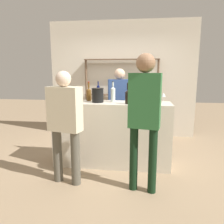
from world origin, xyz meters
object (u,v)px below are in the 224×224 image
(wine_glass, at_px, (163,95))
(server_behind_counter, at_px, (119,102))
(counter_bottle_1, at_px, (128,96))
(customer_right, at_px, (144,111))
(counter_bottle_2, at_px, (113,94))
(counter_bottle_3, at_px, (151,95))
(ice_bucket, at_px, (98,95))
(counter_bottle_4, at_px, (66,92))
(customer_left, at_px, (65,120))
(counter_bottle_0, at_px, (89,94))

(wine_glass, bearing_deg, server_behind_counter, 138.74)
(counter_bottle_1, distance_m, wine_glass, 0.65)
(customer_right, bearing_deg, counter_bottle_2, 41.02)
(counter_bottle_3, xyz_separation_m, ice_bucket, (-0.88, -0.09, -0.00))
(counter_bottle_3, distance_m, server_behind_counter, 1.03)
(customer_right, bearing_deg, counter_bottle_1, 31.67)
(counter_bottle_2, relative_size, ice_bucket, 1.45)
(counter_bottle_3, xyz_separation_m, counter_bottle_4, (-1.49, 0.09, 0.02))
(wine_glass, height_order, customer_left, customer_left)
(counter_bottle_2, height_order, counter_bottle_3, counter_bottle_2)
(customer_right, bearing_deg, server_behind_counter, 26.99)
(counter_bottle_2, bearing_deg, counter_bottle_1, -40.37)
(server_behind_counter, bearing_deg, counter_bottle_4, -63.58)
(counter_bottle_4, height_order, customer_right, customer_right)
(counter_bottle_0, xyz_separation_m, customer_left, (-0.13, -0.88, -0.28))
(ice_bucket, distance_m, customer_left, 0.82)
(counter_bottle_4, height_order, ice_bucket, counter_bottle_4)
(wine_glass, bearing_deg, counter_bottle_2, -175.47)
(counter_bottle_2, bearing_deg, counter_bottle_0, 170.95)
(counter_bottle_0, distance_m, customer_left, 0.93)
(counter_bottle_2, distance_m, counter_bottle_3, 0.64)
(counter_bottle_2, height_order, ice_bucket, counter_bottle_2)
(ice_bucket, height_order, customer_right, customer_right)
(counter_bottle_2, bearing_deg, counter_bottle_4, 175.08)
(counter_bottle_1, relative_size, customer_left, 0.21)
(counter_bottle_1, distance_m, counter_bottle_4, 1.15)
(counter_bottle_3, height_order, counter_bottle_4, counter_bottle_4)
(counter_bottle_2, distance_m, ice_bucket, 0.27)
(counter_bottle_3, relative_size, ice_bucket, 1.40)
(counter_bottle_3, relative_size, wine_glass, 2.10)
(counter_bottle_1, relative_size, counter_bottle_2, 0.98)
(counter_bottle_1, distance_m, ice_bucket, 0.52)
(counter_bottle_4, distance_m, server_behind_counter, 1.16)
(wine_glass, height_order, ice_bucket, ice_bucket)
(counter_bottle_1, bearing_deg, ice_bucket, 166.92)
(counter_bottle_2, height_order, customer_right, customer_right)
(customer_right, bearing_deg, ice_bucket, 54.97)
(counter_bottle_0, distance_m, server_behind_counter, 0.89)
(counter_bottle_4, relative_size, server_behind_counter, 0.22)
(counter_bottle_1, height_order, wine_glass, counter_bottle_1)
(ice_bucket, relative_size, customer_left, 0.15)
(server_behind_counter, bearing_deg, ice_bucket, -29.72)
(wine_glass, bearing_deg, customer_right, -108.77)
(server_behind_counter, height_order, customer_left, server_behind_counter)
(counter_bottle_3, height_order, customer_left, customer_left)
(server_behind_counter, bearing_deg, counter_bottle_1, 0.62)
(counter_bottle_4, bearing_deg, counter_bottle_3, -3.51)
(counter_bottle_0, distance_m, counter_bottle_4, 0.41)
(counter_bottle_1, relative_size, ice_bucket, 1.42)
(counter_bottle_2, distance_m, customer_left, 1.03)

